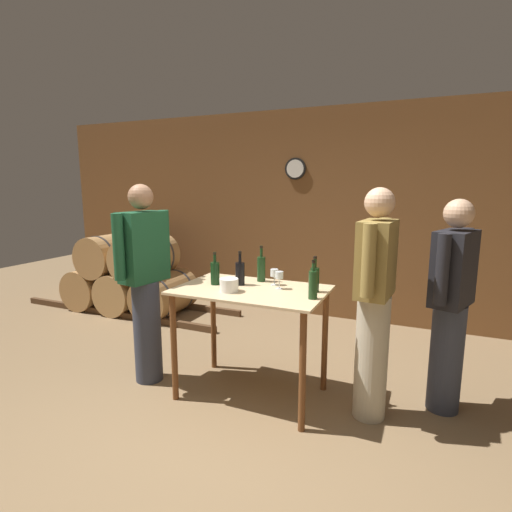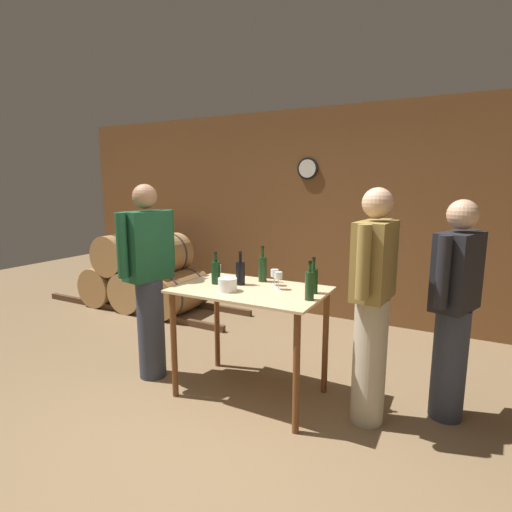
% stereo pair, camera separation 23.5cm
% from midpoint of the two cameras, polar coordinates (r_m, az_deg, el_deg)
% --- Properties ---
extents(ground_plane, '(14.00, 14.00, 0.00)m').
position_cam_midpoint_polar(ground_plane, '(3.09, -3.70, -24.08)').
color(ground_plane, brown).
extents(back_wall, '(8.40, 0.08, 2.70)m').
position_cam_midpoint_polar(back_wall, '(5.25, 12.86, 5.67)').
color(back_wall, brown).
rests_on(back_wall, ground_plane).
extents(barrel_rack, '(3.13, 0.84, 1.07)m').
position_cam_midpoint_polar(barrel_rack, '(5.88, -14.69, -2.66)').
color(barrel_rack, '#4C331E').
rests_on(barrel_rack, ground_plane).
extents(tasting_table, '(1.20, 0.76, 0.92)m').
position_cam_midpoint_polar(tasting_table, '(3.26, 1.25, -7.43)').
color(tasting_table, '#D1B284').
rests_on(tasting_table, ground_plane).
extents(wine_bottle_far_left, '(0.08, 0.08, 0.27)m').
position_cam_midpoint_polar(wine_bottle_far_left, '(3.35, -3.76, -2.29)').
color(wine_bottle_far_left, black).
rests_on(wine_bottle_far_left, tasting_table).
extents(wine_bottle_left, '(0.08, 0.08, 0.29)m').
position_cam_midpoint_polar(wine_bottle_left, '(3.31, -0.21, -2.38)').
color(wine_bottle_left, black).
rests_on(wine_bottle_left, tasting_table).
extents(wine_bottle_center, '(0.07, 0.07, 0.31)m').
position_cam_midpoint_polar(wine_bottle_center, '(3.42, 2.91, -1.76)').
color(wine_bottle_center, '#193819').
rests_on(wine_bottle_center, tasting_table).
extents(wine_bottle_right, '(0.07, 0.07, 0.28)m').
position_cam_midpoint_polar(wine_bottle_right, '(3.10, 10.35, -3.37)').
color(wine_bottle_right, black).
rests_on(wine_bottle_right, tasting_table).
extents(wine_bottle_far_right, '(0.07, 0.07, 0.29)m').
position_cam_midpoint_polar(wine_bottle_far_right, '(2.91, 9.96, -4.08)').
color(wine_bottle_far_right, '#193819').
rests_on(wine_bottle_far_right, tasting_table).
extents(wine_glass_near_left, '(0.06, 0.06, 0.13)m').
position_cam_midpoint_polar(wine_glass_near_left, '(3.49, -3.63, -1.84)').
color(wine_glass_near_left, silver).
rests_on(wine_glass_near_left, tasting_table).
extents(wine_glass_near_center, '(0.07, 0.07, 0.13)m').
position_cam_midpoint_polar(wine_glass_near_center, '(3.30, 4.72, -2.56)').
color(wine_glass_near_center, silver).
rests_on(wine_glass_near_center, tasting_table).
extents(wine_glass_near_right, '(0.06, 0.06, 0.14)m').
position_cam_midpoint_polar(wine_glass_near_right, '(3.18, 5.33, -2.92)').
color(wine_glass_near_right, silver).
rests_on(wine_glass_near_right, tasting_table).
extents(ice_bucket, '(0.15, 0.15, 0.10)m').
position_cam_midpoint_polar(ice_bucket, '(3.13, -1.95, -4.12)').
color(ice_bucket, white).
rests_on(ice_bucket, tasting_table).
extents(person_host, '(0.25, 0.59, 1.72)m').
position_cam_midpoint_polar(person_host, '(3.00, 18.47, -6.39)').
color(person_host, '#B7AD93').
rests_on(person_host, ground_plane).
extents(person_visitor_with_scarf, '(0.34, 0.56, 1.64)m').
position_cam_midpoint_polar(person_visitor_with_scarf, '(3.29, 28.34, -6.45)').
color(person_visitor_with_scarf, '#333847').
rests_on(person_visitor_with_scarf, ground_plane).
extents(person_visitor_bearded, '(0.29, 0.58, 1.74)m').
position_cam_midpoint_polar(person_visitor_bearded, '(3.62, -13.30, -3.08)').
color(person_visitor_bearded, '#333847').
rests_on(person_visitor_bearded, ground_plane).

